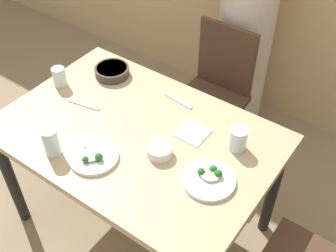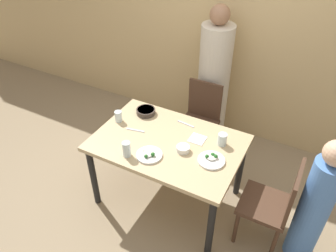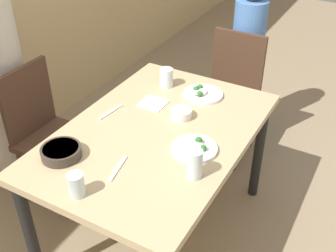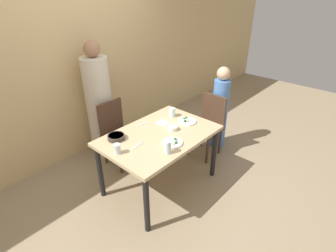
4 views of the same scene
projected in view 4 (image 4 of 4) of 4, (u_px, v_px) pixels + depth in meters
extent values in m
plane|color=#998466|center=(160.00, 184.00, 3.34)|extent=(10.00, 10.00, 0.00)
cube|color=tan|center=(82.00, 59.00, 3.53)|extent=(10.00, 0.06, 2.70)
cube|color=tan|center=(160.00, 135.00, 2.99)|extent=(1.32, 0.89, 0.04)
cylinder|color=black|center=(147.00, 205.00, 2.56)|extent=(0.06, 0.06, 0.70)
cylinder|color=black|center=(214.00, 153.00, 3.34)|extent=(0.06, 0.06, 0.70)
cylinder|color=black|center=(100.00, 172.00, 3.01)|extent=(0.06, 0.06, 0.70)
cylinder|color=black|center=(169.00, 133.00, 3.79)|extent=(0.06, 0.06, 0.70)
cube|color=#4C3323|center=(121.00, 137.00, 3.54)|extent=(0.40, 0.40, 0.04)
cube|color=#4C3323|center=(111.00, 117.00, 3.54)|extent=(0.38, 0.03, 0.44)
cylinder|color=#4C3323|center=(120.00, 160.00, 3.45)|extent=(0.04, 0.04, 0.41)
cylinder|color=#4C3323|center=(139.00, 150.00, 3.66)|extent=(0.04, 0.04, 0.41)
cylinder|color=#4C3323|center=(105.00, 151.00, 3.64)|extent=(0.04, 0.04, 0.41)
cylinder|color=#4C3323|center=(124.00, 141.00, 3.86)|extent=(0.04, 0.04, 0.41)
cube|color=#4C3323|center=(205.00, 129.00, 3.74)|extent=(0.40, 0.40, 0.04)
cube|color=#4C3323|center=(214.00, 109.00, 3.74)|extent=(0.03, 0.38, 0.44)
cylinder|color=#4C3323|center=(188.00, 142.00, 3.83)|extent=(0.04, 0.04, 0.41)
cylinder|color=#4C3323|center=(207.00, 151.00, 3.64)|extent=(0.04, 0.04, 0.41)
cylinder|color=#4C3323|center=(202.00, 134.00, 4.05)|extent=(0.04, 0.04, 0.41)
cylinder|color=#4C3323|center=(220.00, 142.00, 3.85)|extent=(0.04, 0.04, 0.41)
cylinder|color=beige|center=(100.00, 109.00, 3.65)|extent=(0.35, 0.35, 1.43)
sphere|color=#9E7051|center=(92.00, 49.00, 3.25)|extent=(0.21, 0.21, 0.21)
cylinder|color=#5184D1|center=(219.00, 114.00, 3.92)|extent=(0.23, 0.23, 1.06)
sphere|color=#DBAD89|center=(224.00, 73.00, 3.62)|extent=(0.19, 0.19, 0.19)
cylinder|color=#3D332D|center=(116.00, 137.00, 2.88)|extent=(0.19, 0.19, 0.05)
cylinder|color=#BC5123|center=(116.00, 135.00, 2.87)|extent=(0.17, 0.17, 0.01)
cylinder|color=white|center=(187.00, 121.00, 3.23)|extent=(0.23, 0.23, 0.02)
ellipsoid|color=white|center=(185.00, 120.00, 3.23)|extent=(0.10, 0.10, 0.02)
cone|color=orange|center=(184.00, 121.00, 3.20)|extent=(0.02, 0.02, 0.02)
sphere|color=#2D702D|center=(185.00, 121.00, 3.20)|extent=(0.03, 0.03, 0.03)
sphere|color=#2D702D|center=(186.00, 118.00, 3.26)|extent=(0.04, 0.04, 0.04)
sphere|color=#2D702D|center=(184.00, 119.00, 3.24)|extent=(0.04, 0.04, 0.04)
cylinder|color=white|center=(172.00, 143.00, 2.81)|extent=(0.22, 0.22, 0.02)
ellipsoid|color=white|center=(173.00, 142.00, 2.79)|extent=(0.09, 0.09, 0.02)
sphere|color=#2D702D|center=(176.00, 142.00, 2.77)|extent=(0.03, 0.03, 0.03)
cone|color=orange|center=(169.00, 143.00, 2.76)|extent=(0.02, 0.02, 0.03)
sphere|color=#2D702D|center=(175.00, 139.00, 2.82)|extent=(0.04, 0.04, 0.04)
cylinder|color=white|center=(173.00, 128.00, 3.06)|extent=(0.12, 0.12, 0.05)
cylinder|color=white|center=(173.00, 126.00, 3.05)|extent=(0.10, 0.10, 0.01)
cylinder|color=silver|center=(117.00, 149.00, 2.62)|extent=(0.07, 0.07, 0.11)
cylinder|color=silver|center=(172.00, 112.00, 3.35)|extent=(0.08, 0.08, 0.11)
cylinder|color=silver|center=(168.00, 147.00, 2.62)|extent=(0.07, 0.07, 0.14)
cube|color=white|center=(163.00, 123.00, 3.22)|extent=(0.14, 0.14, 0.01)
cube|color=silver|center=(137.00, 146.00, 2.76)|extent=(0.18, 0.05, 0.01)
cube|color=silver|center=(143.00, 124.00, 3.18)|extent=(0.18, 0.04, 0.01)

